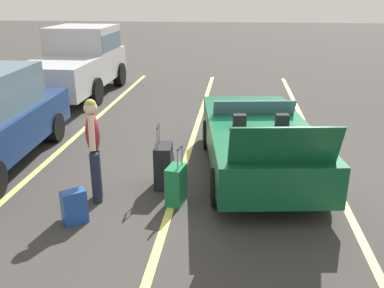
{
  "coord_description": "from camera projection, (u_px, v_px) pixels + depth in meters",
  "views": [
    {
      "loc": [
        -7.26,
        0.41,
        3.15
      ],
      "look_at": [
        -0.69,
        1.12,
        0.75
      ],
      "focal_mm": 39.38,
      "sensor_mm": 36.0,
      "label": 1
    }
  ],
  "objects": [
    {
      "name": "parked_pickup_truck_near",
      "position": [
        79.0,
        59.0,
        13.39
      ],
      "size": [
        5.0,
        2.09,
        2.1
      ],
      "rotation": [
        0.0,
        0.0,
        0.0
      ],
      "color": "#B2B2B7",
      "rests_on": "ground_plane"
    },
    {
      "name": "suitcase_small_carryon",
      "position": [
        74.0,
        207.0,
        6.02
      ],
      "size": [
        0.37,
        0.39,
        0.5
      ],
      "rotation": [
        0.0,
        0.0,
        3.82
      ],
      "color": "#1E479E",
      "rests_on": "ground_plane"
    },
    {
      "name": "lot_line_near",
      "position": [
        330.0,
        175.0,
        7.68
      ],
      "size": [
        18.0,
        0.12,
        0.01
      ],
      "primitive_type": "cube",
      "color": "#EAE066",
      "rests_on": "ground_plane"
    },
    {
      "name": "lot_line_far",
      "position": [
        46.0,
        162.0,
        8.23
      ],
      "size": [
        18.0,
        0.12,
        0.01
      ],
      "primitive_type": "cube",
      "color": "#EAE066",
      "rests_on": "ground_plane"
    },
    {
      "name": "ground_plane",
      "position": [
        256.0,
        171.0,
        7.82
      ],
      "size": [
        80.0,
        80.0,
        0.0
      ],
      "primitive_type": "plane",
      "color": "#383533"
    },
    {
      "name": "suitcase_medium_bright",
      "position": [
        176.0,
        185.0,
        6.56
      ],
      "size": [
        0.44,
        0.31,
        0.94
      ],
      "rotation": [
        0.0,
        0.0,
        1.38
      ],
      "color": "#19723F",
      "rests_on": "ground_plane"
    },
    {
      "name": "lot_line_mid",
      "position": [
        183.0,
        168.0,
        7.95
      ],
      "size": [
        18.0,
        0.12,
        0.01
      ],
      "primitive_type": "cube",
      "color": "#EAE066",
      "rests_on": "ground_plane"
    },
    {
      "name": "convertible_car",
      "position": [
        256.0,
        138.0,
        7.8
      ],
      "size": [
        4.33,
        2.28,
        1.53
      ],
      "rotation": [
        0.0,
        0.0,
        0.13
      ],
      "color": "#0F4C2D",
      "rests_on": "ground_plane"
    },
    {
      "name": "traveler_person",
      "position": [
        94.0,
        145.0,
        6.46
      ],
      "size": [
        0.6,
        0.3,
        1.65
      ],
      "rotation": [
        0.0,
        0.0,
        -1.3
      ],
      "color": "#1E2338",
      "rests_on": "ground_plane"
    },
    {
      "name": "suitcase_large_black",
      "position": [
        164.0,
        166.0,
        7.12
      ],
      "size": [
        0.49,
        0.32,
        1.09
      ],
      "rotation": [
        0.0,
        0.0,
        4.77
      ],
      "color": "black",
      "rests_on": "ground_plane"
    }
  ]
}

